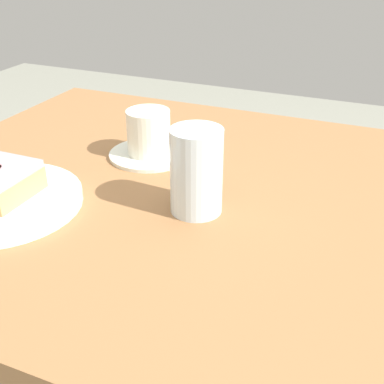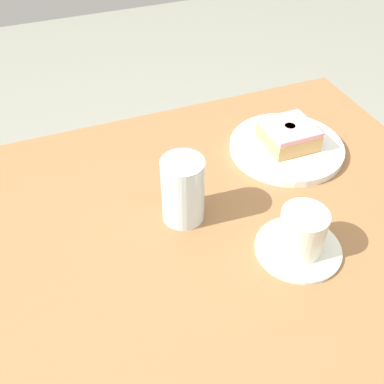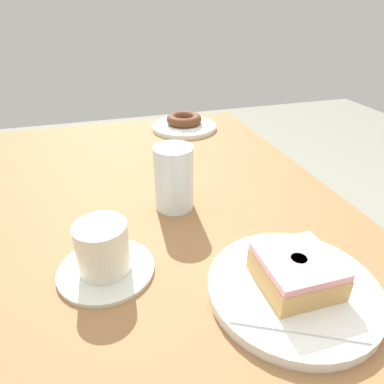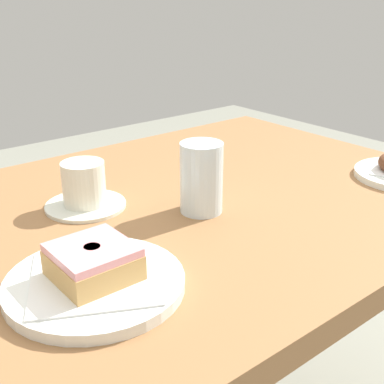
{
  "view_description": "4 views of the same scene",
  "coord_description": "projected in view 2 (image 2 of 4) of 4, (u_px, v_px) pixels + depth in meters",
  "views": [
    {
      "loc": [
        -0.23,
        0.64,
        1.13
      ],
      "look_at": [
        0.01,
        0.08,
        0.81
      ],
      "focal_mm": 47.0,
      "sensor_mm": 36.0,
      "label": 1
    },
    {
      "loc": [
        -0.18,
        -0.49,
        1.36
      ],
      "look_at": [
        0.04,
        0.07,
        0.8
      ],
      "focal_mm": 42.95,
      "sensor_mm": 36.0,
      "label": 2
    },
    {
      "loc": [
        0.58,
        -0.08,
        1.13
      ],
      "look_at": [
        0.02,
        0.09,
        0.79
      ],
      "focal_mm": 32.28,
      "sensor_mm": 36.0,
      "label": 3
    },
    {
      "loc": [
        0.56,
        0.69,
        1.14
      ],
      "look_at": [
        0.04,
        0.05,
        0.8
      ],
      "focal_mm": 47.84,
      "sensor_mm": 36.0,
      "label": 4
    }
  ],
  "objects": [
    {
      "name": "napkin_glazed_square",
      "position": [
        287.0,
        144.0,
        0.96
      ],
      "size": [
        0.22,
        0.22,
        0.0
      ],
      "primitive_type": "cube",
      "rotation": [
        0.0,
        0.0,
        -0.48
      ],
      "color": "white",
      "rests_on": "plate_glazed_square"
    },
    {
      "name": "water_glass",
      "position": [
        183.0,
        190.0,
        0.79
      ],
      "size": [
        0.08,
        0.08,
        0.13
      ],
      "primitive_type": "cylinder",
      "color": "silver",
      "rests_on": "table"
    },
    {
      "name": "coffee_cup",
      "position": [
        301.0,
        235.0,
        0.75
      ],
      "size": [
        0.14,
        0.14,
        0.09
      ],
      "color": "silver",
      "rests_on": "table"
    },
    {
      "name": "plate_glazed_square",
      "position": [
        286.0,
        147.0,
        0.97
      ],
      "size": [
        0.24,
        0.24,
        0.02
      ],
      "primitive_type": "cylinder",
      "color": "white",
      "rests_on": "table"
    },
    {
      "name": "donut_glazed_square",
      "position": [
        289.0,
        135.0,
        0.95
      ],
      "size": [
        0.1,
        0.1,
        0.04
      ],
      "color": "tan",
      "rests_on": "napkin_glazed_square"
    },
    {
      "name": "table",
      "position": [
        185.0,
        280.0,
        0.87
      ],
      "size": [
        1.08,
        0.79,
        0.76
      ],
      "color": "olive",
      "rests_on": "ground_plane"
    }
  ]
}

